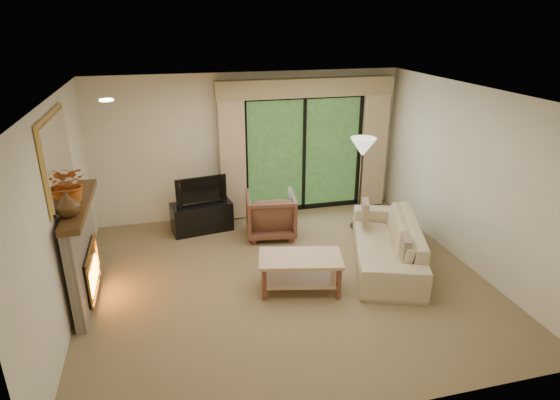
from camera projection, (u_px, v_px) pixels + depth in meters
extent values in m
plane|color=olive|center=(285.00, 280.00, 6.63)|extent=(5.50, 5.50, 0.00)
plane|color=silver|center=(286.00, 94.00, 5.67)|extent=(5.50, 5.50, 0.00)
plane|color=beige|center=(250.00, 146.00, 8.40)|extent=(5.00, 0.00, 5.00)
plane|color=beige|center=(363.00, 297.00, 3.89)|extent=(5.00, 0.00, 5.00)
plane|color=beige|center=(61.00, 214.00, 5.52)|extent=(0.00, 5.00, 5.00)
plane|color=beige|center=(469.00, 177.00, 6.78)|extent=(0.00, 5.00, 5.00)
cube|color=tan|center=(232.00, 155.00, 8.21)|extent=(0.45, 0.18, 2.35)
cube|color=tan|center=(374.00, 145.00, 8.83)|extent=(0.45, 0.18, 2.35)
cube|color=tan|center=(307.00, 88.00, 8.13)|extent=(3.20, 0.24, 0.32)
cube|color=black|center=(202.00, 217.00, 8.07)|extent=(1.07, 0.61, 0.51)
imported|color=black|center=(200.00, 189.00, 7.88)|extent=(0.87, 0.24, 0.50)
imported|color=brown|center=(271.00, 215.00, 7.85)|extent=(0.90, 0.92, 0.75)
imported|color=tan|center=(387.00, 242.00, 6.99)|extent=(1.63, 2.45, 0.67)
cube|color=brown|center=(405.00, 249.00, 6.29)|extent=(0.22, 0.39, 0.38)
cube|color=brown|center=(365.00, 212.00, 7.48)|extent=(0.22, 0.38, 0.37)
imported|color=#422C14|center=(67.00, 204.00, 5.25)|extent=(0.33, 0.33, 0.29)
imported|color=#AC4D15|center=(72.00, 184.00, 5.62)|extent=(0.46, 0.41, 0.46)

